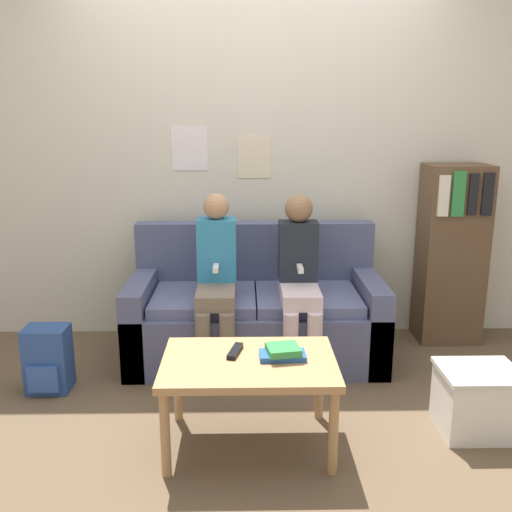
{
  "coord_description": "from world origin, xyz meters",
  "views": [
    {
      "loc": [
        -0.06,
        -3.02,
        1.57
      ],
      "look_at": [
        0.0,
        0.36,
        0.72
      ],
      "focal_mm": 40.0,
      "sensor_mm": 36.0,
      "label": 1
    }
  ],
  "objects_px": {
    "coffee_table": "(249,370)",
    "storage_box": "(477,400)",
    "bookshelf": "(451,254)",
    "couch": "(256,315)",
    "tv_remote": "(235,351)",
    "person_right": "(299,275)",
    "person_left": "(216,276)",
    "backpack": "(48,360)"
  },
  "relations": [
    {
      "from": "couch",
      "to": "storage_box",
      "type": "relative_size",
      "value": 4.15
    },
    {
      "from": "person_left",
      "to": "storage_box",
      "type": "distance_m",
      "value": 1.6
    },
    {
      "from": "coffee_table",
      "to": "backpack",
      "type": "xyz_separation_m",
      "value": [
        -1.15,
        0.58,
        -0.2
      ]
    },
    {
      "from": "person_left",
      "to": "backpack",
      "type": "bearing_deg",
      "value": -163.43
    },
    {
      "from": "backpack",
      "to": "coffee_table",
      "type": "bearing_deg",
      "value": -26.81
    },
    {
      "from": "coffee_table",
      "to": "storage_box",
      "type": "distance_m",
      "value": 1.17
    },
    {
      "from": "person_right",
      "to": "tv_remote",
      "type": "bearing_deg",
      "value": -115.64
    },
    {
      "from": "couch",
      "to": "person_left",
      "type": "height_order",
      "value": "person_left"
    },
    {
      "from": "bookshelf",
      "to": "storage_box",
      "type": "relative_size",
      "value": 3.18
    },
    {
      "from": "person_left",
      "to": "bookshelf",
      "type": "height_order",
      "value": "bookshelf"
    },
    {
      "from": "couch",
      "to": "tv_remote",
      "type": "height_order",
      "value": "couch"
    },
    {
      "from": "couch",
      "to": "storage_box",
      "type": "distance_m",
      "value": 1.46
    },
    {
      "from": "person_right",
      "to": "bookshelf",
      "type": "xyz_separation_m",
      "value": [
        1.09,
        0.45,
        0.02
      ]
    },
    {
      "from": "bookshelf",
      "to": "backpack",
      "type": "xyz_separation_m",
      "value": [
        -2.56,
        -0.73,
        -0.43
      ]
    },
    {
      "from": "coffee_table",
      "to": "storage_box",
      "type": "relative_size",
      "value": 2.11
    },
    {
      "from": "person_left",
      "to": "tv_remote",
      "type": "height_order",
      "value": "person_left"
    },
    {
      "from": "bookshelf",
      "to": "couch",
      "type": "bearing_deg",
      "value": -168.99
    },
    {
      "from": "couch",
      "to": "person_right",
      "type": "height_order",
      "value": "person_right"
    },
    {
      "from": "person_right",
      "to": "storage_box",
      "type": "bearing_deg",
      "value": -42.9
    },
    {
      "from": "coffee_table",
      "to": "person_left",
      "type": "xyz_separation_m",
      "value": [
        -0.19,
        0.87,
        0.21
      ]
    },
    {
      "from": "couch",
      "to": "storage_box",
      "type": "bearing_deg",
      "value": -41.07
    },
    {
      "from": "storage_box",
      "to": "bookshelf",
      "type": "bearing_deg",
      "value": 77.92
    },
    {
      "from": "person_left",
      "to": "storage_box",
      "type": "xyz_separation_m",
      "value": [
        1.34,
        -0.77,
        -0.43
      ]
    },
    {
      "from": "couch",
      "to": "tv_remote",
      "type": "bearing_deg",
      "value": -96.82
    },
    {
      "from": "tv_remote",
      "to": "storage_box",
      "type": "xyz_separation_m",
      "value": [
        1.21,
        0.02,
        -0.29
      ]
    },
    {
      "from": "storage_box",
      "to": "backpack",
      "type": "bearing_deg",
      "value": 168.09
    },
    {
      "from": "person_left",
      "to": "backpack",
      "type": "xyz_separation_m",
      "value": [
        -0.96,
        -0.29,
        -0.41
      ]
    },
    {
      "from": "bookshelf",
      "to": "storage_box",
      "type": "xyz_separation_m",
      "value": [
        -0.26,
        -1.22,
        -0.45
      ]
    },
    {
      "from": "storage_box",
      "to": "coffee_table",
      "type": "bearing_deg",
      "value": -175.1
    },
    {
      "from": "couch",
      "to": "person_right",
      "type": "xyz_separation_m",
      "value": [
        0.26,
        -0.18,
        0.32
      ]
    },
    {
      "from": "person_left",
      "to": "person_right",
      "type": "relative_size",
      "value": 1.01
    },
    {
      "from": "bookshelf",
      "to": "storage_box",
      "type": "distance_m",
      "value": 1.33
    },
    {
      "from": "coffee_table",
      "to": "bookshelf",
      "type": "distance_m",
      "value": 1.94
    },
    {
      "from": "couch",
      "to": "person_left",
      "type": "bearing_deg",
      "value": -142.97
    },
    {
      "from": "couch",
      "to": "person_right",
      "type": "relative_size",
      "value": 1.49
    },
    {
      "from": "tv_remote",
      "to": "storage_box",
      "type": "bearing_deg",
      "value": 14.66
    },
    {
      "from": "person_right",
      "to": "couch",
      "type": "bearing_deg",
      "value": 145.37
    },
    {
      "from": "person_left",
      "to": "person_right",
      "type": "xyz_separation_m",
      "value": [
        0.51,
        0.0,
        0.0
      ]
    },
    {
      "from": "coffee_table",
      "to": "backpack",
      "type": "relative_size",
      "value": 2.14
    },
    {
      "from": "coffee_table",
      "to": "person_right",
      "type": "relative_size",
      "value": 0.75
    },
    {
      "from": "tv_remote",
      "to": "backpack",
      "type": "distance_m",
      "value": 1.23
    },
    {
      "from": "person_left",
      "to": "backpack",
      "type": "relative_size",
      "value": 2.86
    }
  ]
}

